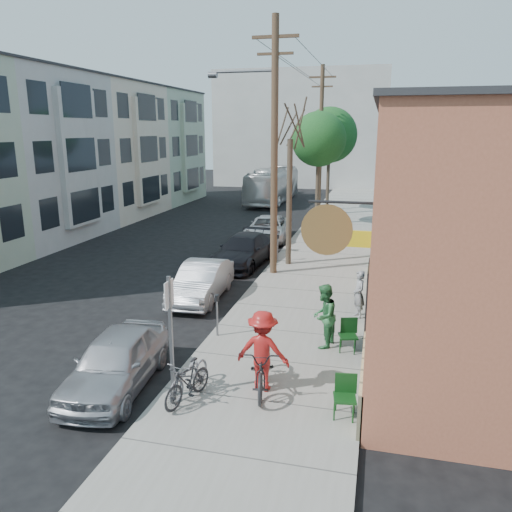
% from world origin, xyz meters
% --- Properties ---
extents(ground, '(120.00, 120.00, 0.00)m').
position_xyz_m(ground, '(0.00, 0.00, 0.00)').
color(ground, black).
extents(sidewalk, '(4.50, 58.00, 0.15)m').
position_xyz_m(sidewalk, '(4.25, 11.00, 0.07)').
color(sidewalk, gray).
rests_on(sidewalk, ground).
extents(cafe_building, '(6.60, 20.20, 6.61)m').
position_xyz_m(cafe_building, '(8.99, 4.99, 3.30)').
color(cafe_building, '#AC5B40').
rests_on(cafe_building, ground).
extents(apartment_row, '(6.30, 32.00, 9.00)m').
position_xyz_m(apartment_row, '(-11.85, 14.00, 4.50)').
color(apartment_row, '#A7B89B').
rests_on(apartment_row, ground).
extents(end_cap_building, '(18.00, 8.00, 12.00)m').
position_xyz_m(end_cap_building, '(-2.00, 42.00, 6.00)').
color(end_cap_building, '#B3B2AD').
rests_on(end_cap_building, ground).
extents(sign_post, '(0.07, 0.45, 2.80)m').
position_xyz_m(sign_post, '(2.35, -4.26, 1.83)').
color(sign_post, slate).
rests_on(sign_post, sidewalk).
extents(parking_meter_near, '(0.14, 0.14, 1.24)m').
position_xyz_m(parking_meter_near, '(2.25, -0.80, 0.98)').
color(parking_meter_near, slate).
rests_on(parking_meter_near, sidewalk).
extents(parking_meter_far, '(0.14, 0.14, 1.24)m').
position_xyz_m(parking_meter_far, '(2.25, 7.89, 0.98)').
color(parking_meter_far, slate).
rests_on(parking_meter_far, sidewalk).
extents(utility_pole_near, '(3.57, 0.28, 10.00)m').
position_xyz_m(utility_pole_near, '(2.39, 6.06, 5.41)').
color(utility_pole_near, '#503A28').
rests_on(utility_pole_near, sidewalk).
extents(utility_pole_far, '(1.80, 0.28, 10.00)m').
position_xyz_m(utility_pole_far, '(2.45, 21.32, 5.34)').
color(utility_pole_far, '#503A28').
rests_on(utility_pole_far, sidewalk).
extents(tree_bare, '(0.24, 0.24, 5.43)m').
position_xyz_m(tree_bare, '(2.80, 7.61, 2.87)').
color(tree_bare, '#44392C').
rests_on(tree_bare, sidewalk).
extents(tree_leafy_mid, '(3.33, 3.33, 6.92)m').
position_xyz_m(tree_leafy_mid, '(2.80, 17.48, 5.38)').
color(tree_leafy_mid, '#44392C').
rests_on(tree_leafy_mid, sidewalk).
extents(tree_leafy_far, '(4.00, 4.00, 7.44)m').
position_xyz_m(tree_leafy_far, '(2.80, 23.77, 5.57)').
color(tree_leafy_far, '#44392C').
rests_on(tree_leafy_far, sidewalk).
extents(patio_chair_a, '(0.62, 0.62, 0.88)m').
position_xyz_m(patio_chair_a, '(6.00, -0.96, 0.59)').
color(patio_chair_a, '#103914').
rests_on(patio_chair_a, sidewalk).
extents(patio_chair_b, '(0.57, 0.57, 0.88)m').
position_xyz_m(patio_chair_b, '(6.15, -4.21, 0.59)').
color(patio_chair_b, '#103914').
rests_on(patio_chair_b, sidewalk).
extents(patron_grey, '(0.54, 0.65, 1.53)m').
position_xyz_m(patron_grey, '(6.14, 1.68, 0.91)').
color(patron_grey, gray).
rests_on(patron_grey, sidewalk).
extents(patron_green, '(0.84, 0.99, 1.78)m').
position_xyz_m(patron_green, '(5.32, -0.81, 1.04)').
color(patron_green, '#2E733F').
rests_on(patron_green, sidewalk).
extents(cyclist, '(1.25, 0.76, 1.89)m').
position_xyz_m(cyclist, '(4.23, -3.48, 1.10)').
color(cyclist, maroon).
rests_on(cyclist, sidewalk).
extents(cyclist_bike, '(1.13, 2.25, 1.13)m').
position_xyz_m(cyclist_bike, '(4.23, -3.48, 0.72)').
color(cyclist_bike, black).
rests_on(cyclist_bike, sidewalk).
extents(parked_bike_a, '(0.87, 1.60, 0.93)m').
position_xyz_m(parked_bike_a, '(2.76, -4.42, 0.61)').
color(parked_bike_a, black).
rests_on(parked_bike_a, sidewalk).
extents(parked_bike_b, '(0.82, 1.69, 0.85)m').
position_xyz_m(parked_bike_b, '(2.65, -4.03, 0.57)').
color(parked_bike_b, slate).
rests_on(parked_bike_b, sidewalk).
extents(car_0, '(1.98, 4.10, 1.35)m').
position_xyz_m(car_0, '(0.80, -3.99, 0.67)').
color(car_0, '#A7A7AF').
rests_on(car_0, ground).
extents(car_1, '(1.60, 4.12, 1.34)m').
position_xyz_m(car_1, '(0.56, 2.52, 0.67)').
color(car_1, '#BABBC2').
rests_on(car_1, ground).
extents(car_2, '(2.34, 4.89, 1.37)m').
position_xyz_m(car_2, '(0.80, 7.41, 0.69)').
color(car_2, black).
rests_on(car_2, ground).
extents(car_3, '(2.42, 4.82, 1.31)m').
position_xyz_m(car_3, '(0.71, 12.82, 0.65)').
color(car_3, '#B4B8BD').
rests_on(car_3, ground).
extents(bus, '(2.62, 10.28, 2.85)m').
position_xyz_m(bus, '(-2.19, 27.59, 1.43)').
color(bus, silver).
rests_on(bus, ground).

